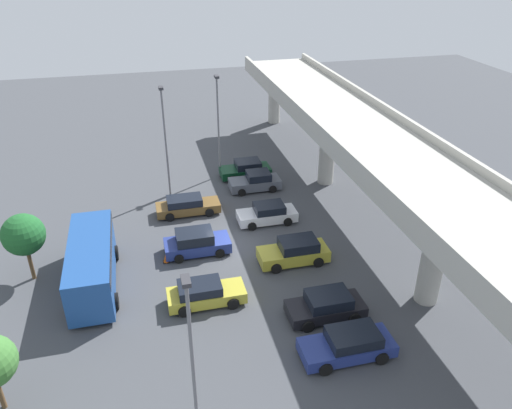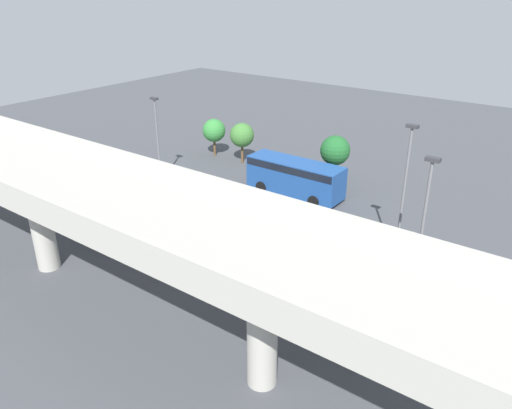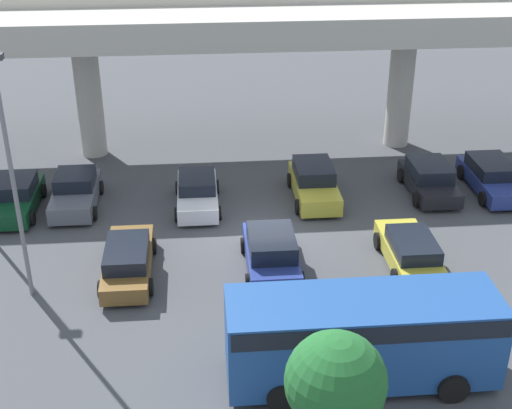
{
  "view_description": "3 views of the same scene",
  "coord_description": "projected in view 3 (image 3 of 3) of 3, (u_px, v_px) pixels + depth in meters",
  "views": [
    {
      "loc": [
        28.63,
        -5.05,
        19.01
      ],
      "look_at": [
        -1.67,
        2.46,
        2.24
      ],
      "focal_mm": 35.0,
      "sensor_mm": 36.0,
      "label": 1
    },
    {
      "loc": [
        -18.35,
        24.43,
        16.63
      ],
      "look_at": [
        0.44,
        -1.02,
        2.31
      ],
      "focal_mm": 35.0,
      "sensor_mm": 36.0,
      "label": 2
    },
    {
      "loc": [
        -2.66,
        -25.93,
        15.09
      ],
      "look_at": [
        -0.52,
        -1.06,
        2.35
      ],
      "focal_mm": 50.0,
      "sensor_mm": 36.0,
      "label": 3
    }
  ],
  "objects": [
    {
      "name": "ground_plane",
      "position": [
        266.0,
        242.0,
        30.07
      ],
      "size": [
        106.66,
        106.66,
        0.0
      ],
      "primitive_type": "plane",
      "color": "#424449"
    },
    {
      "name": "highway_overpass",
      "position": [
        247.0,
        35.0,
        36.41
      ],
      "size": [
        51.12,
        6.75,
        7.69
      ],
      "color": "#ADAAA0",
      "rests_on": "ground_plane"
    },
    {
      "name": "parked_car_0",
      "position": [
        14.0,
        197.0,
        32.34
      ],
      "size": [
        2.26,
        4.46,
        1.5
      ],
      "rotation": [
        0.0,
        0.0,
        -1.57
      ],
      "color": "#0C381E",
      "rests_on": "ground_plane"
    },
    {
      "name": "parked_car_1",
      "position": [
        76.0,
        192.0,
        32.74
      ],
      "size": [
        2.15,
        4.3,
        1.57
      ],
      "rotation": [
        0.0,
        0.0,
        -1.57
      ],
      "color": "#515660",
      "rests_on": "ground_plane"
    },
    {
      "name": "parked_car_2",
      "position": [
        128.0,
        260.0,
        27.5
      ],
      "size": [
        2.01,
        4.89,
        1.4
      ],
      "rotation": [
        0.0,
        0.0,
        1.57
      ],
      "color": "brown",
      "rests_on": "ground_plane"
    },
    {
      "name": "parked_car_3",
      "position": [
        197.0,
        192.0,
        32.76
      ],
      "size": [
        2.07,
        4.41,
        1.47
      ],
      "rotation": [
        0.0,
        0.0,
        -1.57
      ],
      "color": "silver",
      "rests_on": "ground_plane"
    },
    {
      "name": "parked_car_4",
      "position": [
        271.0,
        252.0,
        27.85
      ],
      "size": [
        2.2,
        4.43,
        1.61
      ],
      "rotation": [
        0.0,
        0.0,
        1.57
      ],
      "color": "navy",
      "rests_on": "ground_plane"
    },
    {
      "name": "parked_car_5",
      "position": [
        314.0,
        183.0,
        33.47
      ],
      "size": [
        2.14,
        4.6,
        1.65
      ],
      "rotation": [
        0.0,
        0.0,
        -1.57
      ],
      "color": "gold",
      "rests_on": "ground_plane"
    },
    {
      "name": "parked_car_6",
      "position": [
        410.0,
        251.0,
        28.04
      ],
      "size": [
        2.02,
        4.53,
        1.44
      ],
      "rotation": [
        0.0,
        0.0,
        1.57
      ],
      "color": "gold",
      "rests_on": "ground_plane"
    },
    {
      "name": "parked_car_7",
      "position": [
        429.0,
        179.0,
        34.0
      ],
      "size": [
        2.19,
        4.38,
        1.5
      ],
      "rotation": [
        0.0,
        0.0,
        -1.57
      ],
      "color": "black",
      "rests_on": "ground_plane"
    },
    {
      "name": "parked_car_8",
      "position": [
        492.0,
        177.0,
        34.25
      ],
      "size": [
        2.19,
        4.84,
        1.47
      ],
      "rotation": [
        0.0,
        0.0,
        -1.57
      ],
      "color": "navy",
      "rests_on": "ground_plane"
    },
    {
      "name": "shuttle_bus",
      "position": [
        362.0,
        332.0,
        21.69
      ],
      "size": [
        8.3,
        2.83,
        2.95
      ],
      "rotation": [
        0.0,
        0.0,
        3.14
      ],
      "color": "#1E478C",
      "rests_on": "ground_plane"
    },
    {
      "name": "lamp_post_near_aisle",
      "position": [
        10.0,
        165.0,
        24.25
      ],
      "size": [
        0.7,
        0.35,
        9.12
      ],
      "color": "slate",
      "rests_on": "ground_plane"
    },
    {
      "name": "tree_front_left",
      "position": [
        336.0,
        382.0,
        17.55
      ],
      "size": [
        2.57,
        2.57,
        4.52
      ],
      "color": "brown",
      "rests_on": "ground_plane"
    },
    {
      "name": "traffic_cone",
      "position": [
        296.0,
        291.0,
        26.2
      ],
      "size": [
        0.44,
        0.44,
        0.7
      ],
      "color": "black",
      "rests_on": "ground_plane"
    }
  ]
}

